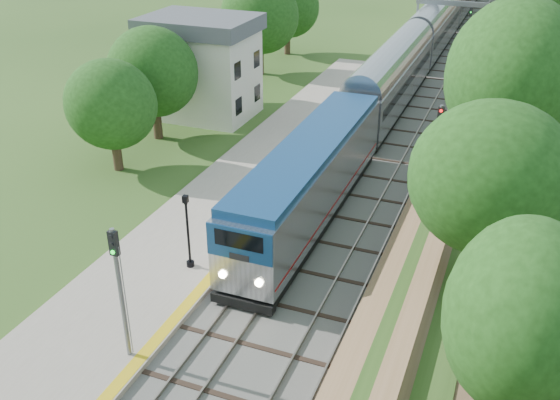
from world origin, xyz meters
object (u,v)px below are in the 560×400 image
at_px(signal_gantry, 455,15).
at_px(lamppost_far, 188,236).
at_px(signal_platform, 119,280).
at_px(train, 459,0).
at_px(signal_farside, 437,147).
at_px(station_building, 202,66).

bearing_deg(signal_gantry, lamppost_far, -97.68).
relative_size(signal_gantry, signal_platform, 1.43).
height_order(train, signal_farside, signal_farside).
bearing_deg(train, signal_farside, -84.00).
bearing_deg(signal_farside, train, 96.00).
xyz_separation_m(station_building, signal_farside, (20.20, -9.88, -0.09)).
bearing_deg(signal_gantry, train, 95.85).
distance_m(lamppost_far, signal_farside, 15.00).
relative_size(station_building, signal_gantry, 1.02).
relative_size(train, signal_platform, 25.00).
xyz_separation_m(station_building, signal_platform, (11.10, -27.55, -0.11)).
xyz_separation_m(train, lamppost_far, (-3.73, -70.06, -0.21)).
bearing_deg(signal_farside, lamppost_far, -131.85).
distance_m(train, lamppost_far, 70.16).
xyz_separation_m(station_building, lamppost_far, (10.27, -20.97, -1.96)).
bearing_deg(lamppost_far, signal_platform, -82.82).
distance_m(signal_gantry, lamppost_far, 46.45).
distance_m(station_building, signal_platform, 29.70).
bearing_deg(station_building, lamppost_far, -63.91).
bearing_deg(lamppost_far, signal_gantry, 82.32).
bearing_deg(signal_farside, signal_gantry, 96.10).
relative_size(signal_gantry, lamppost_far, 2.14).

